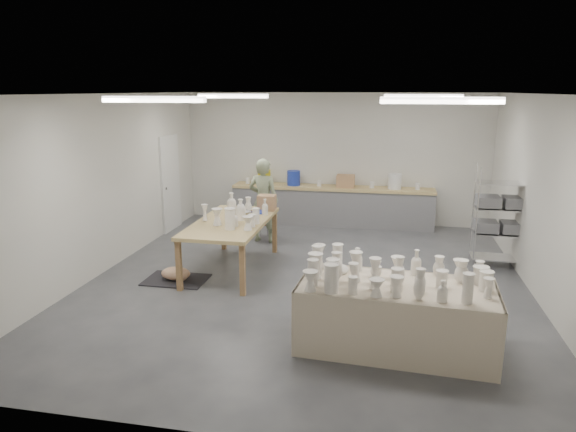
% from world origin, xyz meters
% --- Properties ---
extents(room, '(8.00, 8.02, 3.00)m').
position_xyz_m(room, '(-0.11, 0.08, 2.06)').
color(room, '#424449').
rests_on(room, ground).
extents(back_counter, '(4.60, 0.60, 1.24)m').
position_xyz_m(back_counter, '(-0.01, 3.68, 0.49)').
color(back_counter, tan).
rests_on(back_counter, ground).
extents(wire_shelf, '(0.88, 0.48, 1.80)m').
position_xyz_m(wire_shelf, '(3.20, 1.40, 0.92)').
color(wire_shelf, silver).
rests_on(wire_shelf, ground).
extents(drying_table, '(2.38, 1.24, 1.19)m').
position_xyz_m(drying_table, '(1.38, -2.01, 0.46)').
color(drying_table, olive).
rests_on(drying_table, ground).
extents(work_table, '(1.18, 2.34, 1.25)m').
position_xyz_m(work_table, '(-1.30, 0.38, 0.88)').
color(work_table, tan).
rests_on(work_table, ground).
extents(rug, '(1.00, 0.70, 0.02)m').
position_xyz_m(rug, '(-2.12, -0.40, 0.01)').
color(rug, black).
rests_on(rug, ground).
extents(cat, '(0.58, 0.50, 0.21)m').
position_xyz_m(cat, '(-2.10, -0.41, 0.13)').
color(cat, white).
rests_on(cat, rug).
extents(potter, '(0.68, 0.50, 1.73)m').
position_xyz_m(potter, '(-1.23, 2.08, 0.86)').
color(potter, gray).
rests_on(potter, ground).
extents(red_stool, '(0.47, 0.47, 0.35)m').
position_xyz_m(red_stool, '(-1.23, 2.35, 0.31)').
color(red_stool, '#A31C17').
rests_on(red_stool, ground).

